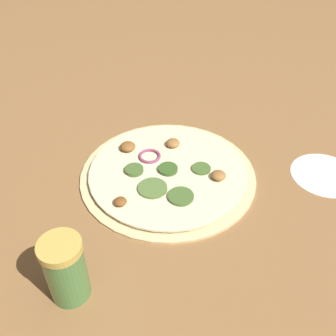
% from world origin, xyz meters
% --- Properties ---
extents(ground_plane, '(3.00, 3.00, 0.00)m').
position_xyz_m(ground_plane, '(0.00, 0.00, 0.00)').
color(ground_plane, olive).
extents(pizza, '(0.34, 0.34, 0.03)m').
position_xyz_m(pizza, '(-0.00, -0.00, 0.01)').
color(pizza, beige).
rests_on(pizza, ground_plane).
extents(spice_jar, '(0.06, 0.06, 0.11)m').
position_xyz_m(spice_jar, '(0.17, -0.23, 0.05)').
color(spice_jar, '#4C7F42').
rests_on(spice_jar, ground_plane).
extents(flour_patch, '(0.13, 0.13, 0.00)m').
position_xyz_m(flour_patch, '(0.12, 0.28, 0.00)').
color(flour_patch, white).
rests_on(flour_patch, ground_plane).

